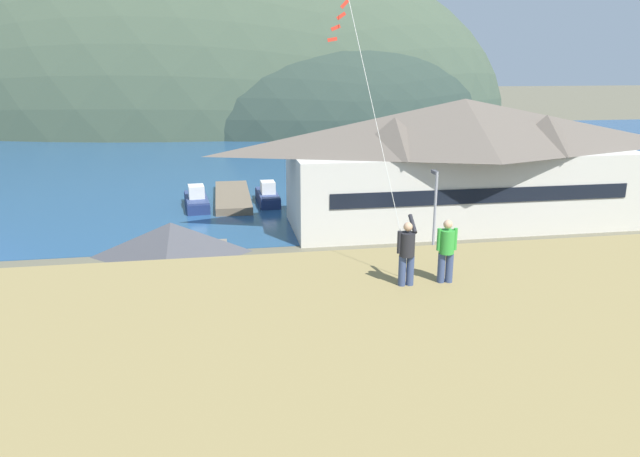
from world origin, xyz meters
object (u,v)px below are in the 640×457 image
(wharf_dock, at_px, (233,197))
(parked_car_front_row_silver, at_px, (508,274))
(moored_boat_wharfside, at_px, (197,200))
(parked_car_back_row_left, at_px, (186,369))
(parked_car_mid_row_near, at_px, (68,362))
(harbor_lodge, at_px, (462,159))
(parked_car_corner_spot, at_px, (577,332))
(parked_car_front_row_red, at_px, (610,266))
(parked_car_front_row_end, at_px, (18,312))
(parked_car_lone_by_shed, at_px, (421,288))
(parked_car_mid_row_center, at_px, (367,350))
(parked_car_back_row_right, at_px, (294,296))
(person_companion, at_px, (446,249))
(moored_boat_outer_mooring, at_px, (268,196))
(parking_light_pole, at_px, (434,216))
(storage_shed_near_lot, at_px, (174,265))
(storage_shed_waterside, at_px, (346,202))
(person_kite_flyer, at_px, (407,251))

(wharf_dock, distance_m, parked_car_front_row_silver, 30.05)
(moored_boat_wharfside, height_order, parked_car_back_row_left, moored_boat_wharfside)
(moored_boat_wharfside, relative_size, parked_car_mid_row_near, 1.47)
(harbor_lodge, distance_m, parked_car_back_row_left, 30.70)
(parked_car_corner_spot, bearing_deg, parked_car_front_row_red, 47.53)
(parked_car_front_row_end, distance_m, parked_car_lone_by_shed, 20.29)
(parked_car_front_row_end, bearing_deg, wharf_dock, 67.90)
(parked_car_mid_row_center, distance_m, parked_car_mid_row_near, 12.17)
(harbor_lodge, height_order, parked_car_front_row_silver, harbor_lodge)
(parked_car_front_row_red, xyz_separation_m, parked_car_back_row_right, (-19.11, -1.39, 0.00))
(person_companion, bearing_deg, parked_car_back_row_left, 136.36)
(harbor_lodge, height_order, parked_car_lone_by_shed, harbor_lodge)
(parked_car_front_row_silver, xyz_separation_m, parked_car_mid_row_center, (-10.28, -7.67, 0.00))
(moored_boat_outer_mooring, xyz_separation_m, parked_car_front_row_silver, (11.76, -24.25, 0.34))
(parked_car_front_row_silver, xyz_separation_m, parking_light_pole, (-3.43, 3.11, 2.78))
(parked_car_front_row_silver, bearing_deg, person_companion, -123.76)
(storage_shed_near_lot, distance_m, parked_car_corner_spot, 19.87)
(storage_shed_waterside, distance_m, parked_car_front_row_red, 19.68)
(parked_car_front_row_red, distance_m, parked_car_back_row_right, 19.16)
(moored_boat_outer_mooring, relative_size, person_companion, 3.27)
(parked_car_front_row_silver, distance_m, parked_car_back_row_left, 19.38)
(parked_car_lone_by_shed, bearing_deg, storage_shed_waterside, 92.09)
(storage_shed_near_lot, height_order, parked_car_front_row_silver, storage_shed_near_lot)
(parked_car_front_row_red, bearing_deg, moored_boat_outer_mooring, 127.32)
(parked_car_corner_spot, bearing_deg, parked_car_back_row_right, 151.77)
(storage_shed_waterside, relative_size, parked_car_front_row_end, 1.40)
(parked_car_front_row_red, height_order, person_kite_flyer, person_kite_flyer)
(parked_car_mid_row_center, bearing_deg, parked_car_back_row_left, -177.89)
(parked_car_back_row_right, bearing_deg, storage_shed_waterside, 68.99)
(person_companion, bearing_deg, parked_car_back_row_right, 99.71)
(harbor_lodge, xyz_separation_m, parked_car_corner_spot, (-3.53, -21.98, -4.25))
(storage_shed_waterside, xyz_separation_m, parked_car_front_row_silver, (6.27, -15.04, -0.94))
(storage_shed_waterside, distance_m, parked_car_mid_row_center, 23.08)
(moored_boat_outer_mooring, distance_m, parked_car_front_row_red, 30.27)
(parked_car_front_row_red, relative_size, parked_car_back_row_left, 0.98)
(harbor_lodge, relative_size, wharf_dock, 2.34)
(parked_car_corner_spot, bearing_deg, moored_boat_outer_mooring, 109.36)
(parked_car_front_row_end, bearing_deg, parked_car_back_row_right, -0.82)
(moored_boat_wharfside, height_order, parked_car_corner_spot, moored_boat_wharfside)
(storage_shed_near_lot, bearing_deg, parked_car_front_row_red, -0.69)
(wharf_dock, xyz_separation_m, moored_boat_wharfside, (-3.29, -2.52, 0.37))
(storage_shed_waterside, distance_m, parked_car_back_row_left, 25.68)
(parked_car_lone_by_shed, xyz_separation_m, person_companion, (-4.45, -13.79, 6.83))
(parked_car_front_row_silver, height_order, person_companion, person_companion)
(moored_boat_wharfside, relative_size, parked_car_front_row_end, 1.47)
(parking_light_pole, bearing_deg, parked_car_front_row_end, -169.63)
(person_kite_flyer, bearing_deg, storage_shed_near_lot, 115.26)
(parked_car_front_row_red, height_order, parked_car_lone_by_shed, same)
(parked_car_corner_spot, relative_size, person_kite_flyer, 2.33)
(parked_car_back_row_right, bearing_deg, person_kite_flyer, -84.80)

